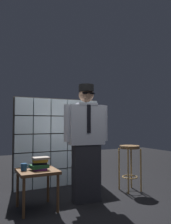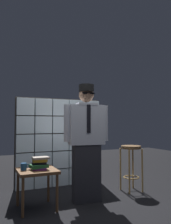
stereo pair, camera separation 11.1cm
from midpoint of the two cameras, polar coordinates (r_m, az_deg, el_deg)
The scene contains 7 objects.
ground_plane at distance 3.30m, azimuth 2.29°, elevation -23.45°, with size 12.00×12.00×0.00m.
glass_block_wall at distance 4.34m, azimuth -5.71°, elevation -7.55°, with size 1.66×0.10×1.66m.
standing_person at distance 3.44m, azimuth 1.15°, elevation -7.00°, with size 0.70×0.33×1.75m.
bar_stool at distance 4.08m, azimuth 12.20°, elevation -11.07°, with size 0.34×0.34×0.77m.
side_table at distance 3.27m, azimuth -11.16°, elevation -15.21°, with size 0.52×0.52×0.53m.
book_stack at distance 3.23m, azimuth -10.55°, elevation -12.64°, with size 0.26×0.23×0.17m.
coffee_mug at distance 3.22m, azimuth -14.31°, elevation -13.20°, with size 0.13×0.08×0.09m.
Camera 2 is at (-1.34, -2.79, 1.15)m, focal length 36.27 mm.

